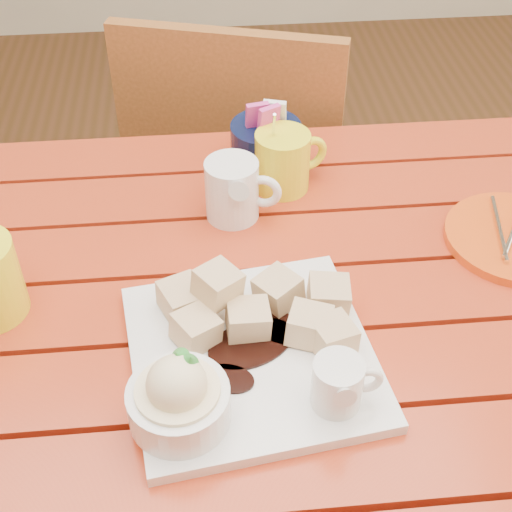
{
  "coord_description": "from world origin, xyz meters",
  "views": [
    {
      "loc": [
        -0.01,
        -0.62,
        1.38
      ],
      "look_at": [
        0.05,
        0.01,
        0.82
      ],
      "focal_mm": 50.0,
      "sensor_mm": 36.0,
      "label": 1
    }
  ],
  "objects": [
    {
      "name": "dessert_plate",
      "position": [
        0.02,
        -0.11,
        0.78
      ],
      "size": [
        0.3,
        0.3,
        0.11
      ],
      "rotation": [
        0.0,
        0.0,
        0.14
      ],
      "color": "white",
      "rests_on": "table"
    },
    {
      "name": "coffee_mug_right",
      "position": [
        0.11,
        0.24,
        0.8
      ],
      "size": [
        0.11,
        0.08,
        0.13
      ],
      "rotation": [
        0.0,
        0.0,
        0.36
      ],
      "color": "yellow",
      "rests_on": "table"
    },
    {
      "name": "cream_pitcher",
      "position": [
        0.03,
        0.17,
        0.8
      ],
      "size": [
        0.11,
        0.09,
        0.09
      ],
      "rotation": [
        0.0,
        0.0,
        -0.25
      ],
      "color": "white",
      "rests_on": "table"
    },
    {
      "name": "chair_far",
      "position": [
        0.07,
        0.61,
        0.49
      ],
      "size": [
        0.52,
        0.52,
        0.88
      ],
      "rotation": [
        0.0,
        0.0,
        2.85
      ],
      "color": "brown",
      "rests_on": "ground"
    },
    {
      "name": "table",
      "position": [
        0.0,
        0.0,
        0.64
      ],
      "size": [
        1.2,
        0.79,
        0.75
      ],
      "color": "#A92C15",
      "rests_on": "ground"
    },
    {
      "name": "sugar_caddy",
      "position": [
        0.09,
        0.28,
        0.79
      ],
      "size": [
        0.11,
        0.11,
        0.12
      ],
      "color": "black",
      "rests_on": "table"
    }
  ]
}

